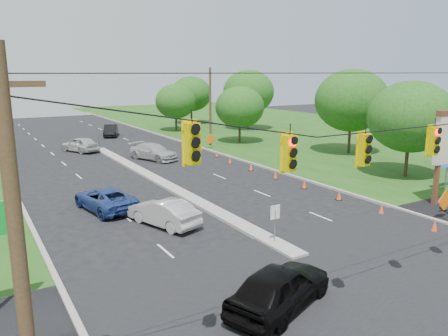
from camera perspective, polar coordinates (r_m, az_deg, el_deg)
ground at (r=18.35m, az=18.46°, el=-15.61°), size 160.00×160.00×0.00m
grass_right at (r=52.98m, az=23.48°, el=2.21°), size 40.00×160.00×0.06m
cross_street at (r=18.35m, az=18.46°, el=-15.61°), size 160.00×14.00×0.02m
curb_left at (r=41.23m, az=-26.60°, el=-0.73°), size 0.25×110.00×0.16m
curb_right at (r=47.02m, az=-1.36°, el=2.06°), size 0.25×110.00×0.16m
median at (r=34.78m, az=-8.56°, el=-1.77°), size 1.00×34.00×0.18m
median_sign at (r=21.76m, az=6.68°, el=-6.34°), size 0.55×0.06×2.05m
signal_span at (r=16.03m, az=22.23°, el=-0.97°), size 25.60×0.32×9.00m
utility_pole_far_right at (r=51.95m, az=-1.81°, el=8.05°), size 0.28×0.28×9.00m
cone_0 at (r=26.23m, az=25.80°, el=-6.81°), size 0.32×0.32×0.70m
cone_1 at (r=28.17m, az=19.88°, el=-5.03°), size 0.32×0.32×0.70m
cone_2 at (r=30.38m, az=14.80°, el=-3.44°), size 0.32×0.32×0.70m
cone_3 at (r=32.82m, az=10.45°, el=-2.06°), size 0.32×0.32×0.70m
cone_4 at (r=35.44m, az=6.74°, el=-0.87°), size 0.32×0.32×0.70m
cone_5 at (r=38.20m, az=3.54°, el=0.16°), size 0.32×0.32×0.70m
cone_6 at (r=41.07m, az=0.79°, el=1.05°), size 0.32×0.32×0.70m
cone_7 at (r=44.33m, az=-0.92°, el=1.89°), size 0.32×0.32×0.70m
cone_8 at (r=47.34m, az=-3.04°, el=2.55°), size 0.32×0.32×0.70m
cone_9 at (r=50.42m, az=-4.90°, el=3.13°), size 0.32×0.32×0.70m
work_sign_0 at (r=28.42m, az=26.87°, el=-3.93°), size 1.27×0.58×1.37m
work_sign_1 at (r=37.46m, az=8.65°, el=0.96°), size 1.27×0.58×1.37m
work_sign_2 at (r=48.90m, az=-1.81°, el=3.76°), size 1.27×0.58×1.37m
tree_7 at (r=38.05m, az=23.18°, el=6.17°), size 6.72×6.72×7.84m
tree_8 at (r=47.45m, az=16.34°, el=8.46°), size 7.56×7.56×8.82m
tree_9 at (r=52.90m, az=2.07°, el=7.95°), size 5.88×5.88×6.86m
tree_10 at (r=65.56m, az=3.23°, el=9.88°), size 7.56×7.56×8.82m
tree_11 at (r=73.07m, az=-4.33°, el=9.63°), size 6.72×6.72×7.84m
tree_12 at (r=64.22m, az=-6.33°, el=8.66°), size 5.88×5.88×6.86m
black_sedan at (r=16.43m, az=7.29°, el=-15.17°), size 5.35×3.67×1.69m
white_sedan at (r=24.78m, az=-7.89°, el=-5.75°), size 2.99×4.87×1.52m
blue_pickup at (r=28.24m, az=-15.27°, el=-3.88°), size 3.22×5.52×1.44m
silver_car_far at (r=43.50m, az=-9.18°, el=2.12°), size 4.06×5.87×1.58m
silver_car_oncoming at (r=49.66m, az=-18.25°, el=2.95°), size 3.66×5.14×1.63m
dark_car_receding at (r=60.81m, az=-14.56°, el=4.78°), size 3.26×5.09×1.58m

